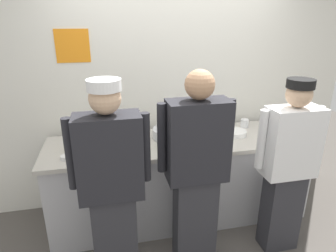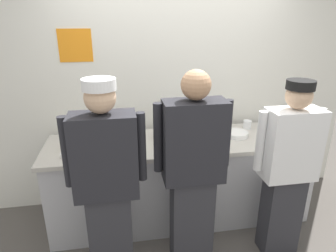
{
  "view_description": "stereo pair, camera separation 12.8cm",
  "coord_description": "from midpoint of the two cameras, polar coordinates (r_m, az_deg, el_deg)",
  "views": [
    {
      "loc": [
        -0.72,
        -2.24,
        2.05
      ],
      "look_at": [
        -0.14,
        0.38,
        1.06
      ],
      "focal_mm": 31.34,
      "sensor_mm": 36.0,
      "label": 1
    },
    {
      "loc": [
        -0.59,
        -2.26,
        2.05
      ],
      "look_at": [
        -0.14,
        0.38,
        1.06
      ],
      "focal_mm": 31.34,
      "sensor_mm": 36.0,
      "label": 2
    }
  ],
  "objects": [
    {
      "name": "chef_center",
      "position": [
        2.39,
        4.03,
        -8.43
      ],
      "size": [
        0.62,
        0.24,
        1.71
      ],
      "color": "#2D2D33",
      "rests_on": "ground"
    },
    {
      "name": "plate_stack_rear",
      "position": [
        3.15,
        11.75,
        -1.31
      ],
      "size": [
        0.24,
        0.24,
        0.05
      ],
      "color": "white",
      "rests_on": "prep_counter"
    },
    {
      "name": "squeeze_bottle_primary",
      "position": [
        2.75,
        -2.63,
        -2.63
      ],
      "size": [
        0.06,
        0.06,
        0.18
      ],
      "color": "#56A333",
      "rests_on": "prep_counter"
    },
    {
      "name": "ramekin_green_sauce",
      "position": [
        3.06,
        -7.54,
        -1.65
      ],
      "size": [
        0.09,
        0.09,
        0.05
      ],
      "color": "white",
      "rests_on": "prep_counter"
    },
    {
      "name": "ramekin_yellow_sauce",
      "position": [
        3.05,
        -18.09,
        -2.67
      ],
      "size": [
        0.1,
        0.1,
        0.04
      ],
      "color": "white",
      "rests_on": "prep_counter"
    },
    {
      "name": "wall_back",
      "position": [
        3.28,
        -0.67,
        9.22
      ],
      "size": [
        4.21,
        0.11,
        2.85
      ],
      "color": "silver",
      "rests_on": "ground"
    },
    {
      "name": "ramekin_red_sauce",
      "position": [
        2.72,
        -17.41,
        -5.34
      ],
      "size": [
        0.11,
        0.11,
        0.05
      ],
      "color": "white",
      "rests_on": "prep_counter"
    },
    {
      "name": "prep_counter",
      "position": [
        3.16,
        1.32,
        -10.21
      ],
      "size": [
        2.68,
        0.75,
        0.9
      ],
      "color": "#B2B2B7",
      "rests_on": "ground"
    },
    {
      "name": "plate_stack_front",
      "position": [
        2.88,
        -13.72,
        -3.01
      ],
      "size": [
        0.23,
        0.23,
        0.1
      ],
      "color": "white",
      "rests_on": "prep_counter"
    },
    {
      "name": "chef_near_left",
      "position": [
        2.26,
        -12.56,
        -10.96
      ],
      "size": [
        0.61,
        0.24,
        1.68
      ],
      "color": "#2D2D33",
      "rests_on": "ground"
    },
    {
      "name": "ground_plane",
      "position": [
        3.12,
        3.09,
        -21.0
      ],
      "size": [
        9.0,
        9.0,
        0.0
      ],
      "primitive_type": "plane",
      "color": "#514C47"
    },
    {
      "name": "ramekin_orange_sauce",
      "position": [
        2.73,
        -20.6,
        -5.72
      ],
      "size": [
        0.08,
        0.08,
        0.04
      ],
      "color": "white",
      "rests_on": "prep_counter"
    },
    {
      "name": "sheet_tray",
      "position": [
        2.99,
        4.76,
        -2.34
      ],
      "size": [
        0.57,
        0.4,
        0.02
      ],
      "primitive_type": "cube",
      "rotation": [
        0.0,
        0.0,
        0.2
      ],
      "color": "#B7BABF",
      "rests_on": "prep_counter"
    },
    {
      "name": "deli_cup",
      "position": [
        3.39,
        13.64,
        0.53
      ],
      "size": [
        0.09,
        0.09,
        0.09
      ],
      "primitive_type": "cylinder",
      "color": "white",
      "rests_on": "prep_counter"
    },
    {
      "name": "chef_far_right",
      "position": [
        2.74,
        21.04,
        -7.06
      ],
      "size": [
        0.59,
        0.24,
        1.61
      ],
      "color": "#2D2D33",
      "rests_on": "ground"
    },
    {
      "name": "squeeze_bottle_secondary",
      "position": [
        2.84,
        -19.27,
        -3.0
      ],
      "size": [
        0.06,
        0.06,
        0.19
      ],
      "color": "#E5E066",
      "rests_on": "prep_counter"
    },
    {
      "name": "mixing_bowl_steel",
      "position": [
        3.0,
        -0.51,
        -1.41
      ],
      "size": [
        0.39,
        0.39,
        0.1
      ],
      "primitive_type": "cylinder",
      "color": "#B7BABF",
      "rests_on": "prep_counter"
    }
  ]
}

